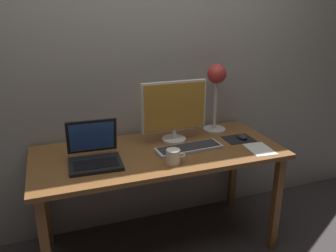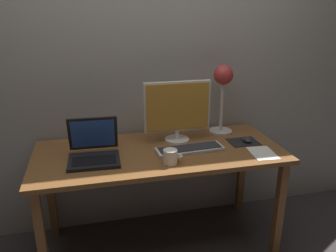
{
  "view_description": "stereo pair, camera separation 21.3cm",
  "coord_description": "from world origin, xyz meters",
  "px_view_note": "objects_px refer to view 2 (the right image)",
  "views": [
    {
      "loc": [
        -0.62,
        -1.94,
        1.63
      ],
      "look_at": [
        0.05,
        -0.05,
        0.92
      ],
      "focal_mm": 36.67,
      "sensor_mm": 36.0,
      "label": 1
    },
    {
      "loc": [
        -0.42,
        -2.0,
        1.63
      ],
      "look_at": [
        0.05,
        -0.05,
        0.92
      ],
      "focal_mm": 36.67,
      "sensor_mm": 36.0,
      "label": 2
    }
  ],
  "objects_px": {
    "desk_lamp": "(223,84)",
    "mouse": "(247,139)",
    "keyboard_main": "(190,149)",
    "coffee_mug": "(171,157)",
    "monitor": "(177,109)",
    "laptop": "(94,148)"
  },
  "relations": [
    {
      "from": "desk_lamp",
      "to": "mouse",
      "type": "xyz_separation_m",
      "value": [
        0.1,
        -0.23,
        -0.34
      ]
    },
    {
      "from": "keyboard_main",
      "to": "desk_lamp",
      "type": "height_order",
      "value": "desk_lamp"
    },
    {
      "from": "desk_lamp",
      "to": "coffee_mug",
      "type": "height_order",
      "value": "desk_lamp"
    },
    {
      "from": "mouse",
      "to": "coffee_mug",
      "type": "bearing_deg",
      "value": -160.68
    },
    {
      "from": "mouse",
      "to": "coffee_mug",
      "type": "height_order",
      "value": "coffee_mug"
    },
    {
      "from": "coffee_mug",
      "to": "monitor",
      "type": "bearing_deg",
      "value": 69.1
    },
    {
      "from": "mouse",
      "to": "coffee_mug",
      "type": "relative_size",
      "value": 0.81
    },
    {
      "from": "desk_lamp",
      "to": "mouse",
      "type": "distance_m",
      "value": 0.42
    },
    {
      "from": "monitor",
      "to": "desk_lamp",
      "type": "relative_size",
      "value": 0.91
    },
    {
      "from": "monitor",
      "to": "coffee_mug",
      "type": "bearing_deg",
      "value": -110.9
    },
    {
      "from": "monitor",
      "to": "desk_lamp",
      "type": "xyz_separation_m",
      "value": [
        0.36,
        0.09,
        0.13
      ]
    },
    {
      "from": "laptop",
      "to": "mouse",
      "type": "bearing_deg",
      "value": 0.78
    },
    {
      "from": "desk_lamp",
      "to": "mouse",
      "type": "height_order",
      "value": "desk_lamp"
    },
    {
      "from": "keyboard_main",
      "to": "coffee_mug",
      "type": "relative_size",
      "value": 3.77
    },
    {
      "from": "keyboard_main",
      "to": "coffee_mug",
      "type": "distance_m",
      "value": 0.23
    },
    {
      "from": "monitor",
      "to": "laptop",
      "type": "relative_size",
      "value": 1.44
    },
    {
      "from": "keyboard_main",
      "to": "coffee_mug",
      "type": "xyz_separation_m",
      "value": [
        -0.17,
        -0.16,
        0.03
      ]
    },
    {
      "from": "laptop",
      "to": "desk_lamp",
      "type": "height_order",
      "value": "desk_lamp"
    },
    {
      "from": "desk_lamp",
      "to": "keyboard_main",
      "type": "bearing_deg",
      "value": -139.44
    },
    {
      "from": "laptop",
      "to": "mouse",
      "type": "distance_m",
      "value": 1.03
    },
    {
      "from": "mouse",
      "to": "desk_lamp",
      "type": "bearing_deg",
      "value": 114.05
    },
    {
      "from": "keyboard_main",
      "to": "mouse",
      "type": "xyz_separation_m",
      "value": [
        0.42,
        0.05,
        0.01
      ]
    }
  ]
}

